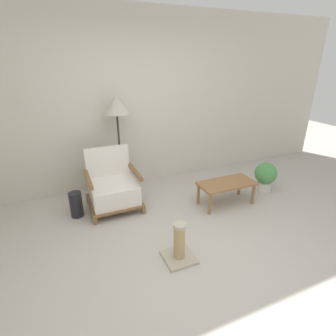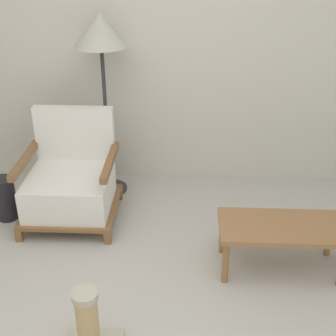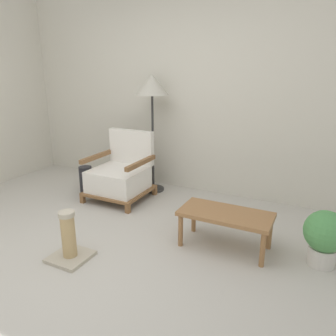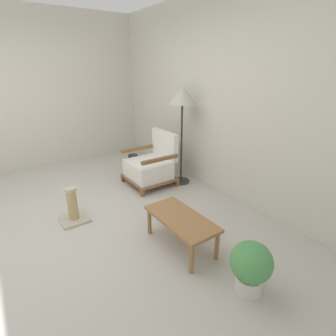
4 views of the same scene
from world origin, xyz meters
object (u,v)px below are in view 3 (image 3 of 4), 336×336
(coffee_table, at_px, (226,217))
(vase, at_px, (86,180))
(potted_plant, at_px, (325,235))
(scratching_post, at_px, (69,242))
(armchair, at_px, (121,175))
(floor_lamp, at_px, (152,91))

(coffee_table, relative_size, vase, 2.33)
(coffee_table, xyz_separation_m, potted_plant, (0.80, 0.09, -0.03))
(vase, bearing_deg, potted_plant, -8.51)
(vase, relative_size, potted_plant, 0.73)
(scratching_post, bearing_deg, vase, 125.09)
(coffee_table, relative_size, scratching_post, 1.86)
(vase, distance_m, potted_plant, 2.87)
(potted_plant, bearing_deg, armchair, 168.49)
(potted_plant, height_order, scratching_post, potted_plant)
(vase, height_order, potted_plant, potted_plant)
(floor_lamp, distance_m, coffee_table, 1.90)
(armchair, relative_size, scratching_post, 1.87)
(coffee_table, distance_m, scratching_post, 1.37)
(floor_lamp, xyz_separation_m, vase, (-0.74, -0.47, -1.12))
(floor_lamp, distance_m, vase, 1.42)
(vase, distance_m, scratching_post, 1.58)
(floor_lamp, height_order, vase, floor_lamp)
(vase, bearing_deg, armchair, 5.35)
(armchair, relative_size, floor_lamp, 0.55)
(floor_lamp, relative_size, coffee_table, 1.84)
(potted_plant, bearing_deg, coffee_table, -173.43)
(potted_plant, xyz_separation_m, scratching_post, (-1.92, -0.87, -0.11))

